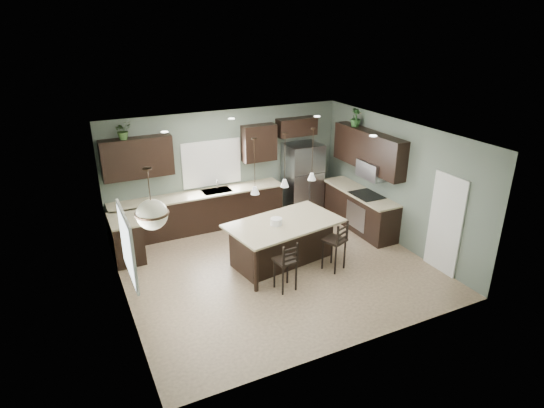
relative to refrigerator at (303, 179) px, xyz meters
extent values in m
plane|color=#9E8466|center=(-1.92, -2.33, -0.93)|extent=(6.00, 6.00, 0.00)
cube|color=white|center=(1.05, -3.88, 0.09)|extent=(0.04, 0.82, 2.04)
cube|color=white|center=(-2.32, 0.40, 0.62)|extent=(1.35, 0.02, 1.00)
cube|color=white|center=(-4.91, -3.13, 0.62)|extent=(0.02, 1.10, 1.00)
cube|color=black|center=(-4.62, -0.63, -0.48)|extent=(0.60, 0.90, 0.90)
cube|color=beige|center=(-4.60, -0.63, -0.01)|extent=(0.66, 0.96, 0.04)
cube|color=black|center=(-2.77, 0.12, -0.48)|extent=(4.20, 0.60, 0.90)
cube|color=beige|center=(-2.77, 0.10, -0.01)|extent=(4.20, 0.66, 0.04)
cube|color=gray|center=(-2.32, 0.10, 0.01)|extent=(0.70, 0.45, 0.01)
cylinder|color=silver|center=(-2.32, 0.07, 0.16)|extent=(0.02, 0.02, 0.28)
cube|color=black|center=(-4.07, 0.25, 1.02)|extent=(1.55, 0.34, 0.90)
cube|color=black|center=(-1.12, 0.25, 1.02)|extent=(0.85, 0.34, 0.90)
cube|color=black|center=(-0.07, 0.25, 1.32)|extent=(1.05, 0.34, 0.45)
cube|color=black|center=(0.78, -1.46, -0.48)|extent=(0.60, 2.35, 0.90)
cube|color=beige|center=(0.76, -1.46, -0.01)|extent=(0.66, 2.35, 0.04)
cube|color=black|center=(0.76, -1.73, 0.02)|extent=(0.58, 0.75, 0.02)
cube|color=gray|center=(0.47, -1.73, -0.48)|extent=(0.01, 0.72, 0.60)
cube|color=black|center=(0.91, -1.46, 1.02)|extent=(0.34, 2.35, 0.90)
cube|color=gray|center=(0.86, -1.73, 0.62)|extent=(0.40, 0.75, 0.40)
cube|color=#93929A|center=(0.00, 0.00, 0.00)|extent=(0.90, 0.74, 1.85)
cube|color=black|center=(-1.69, -2.22, -0.46)|extent=(2.50, 1.68, 0.92)
cylinder|color=white|center=(-1.88, -2.25, 0.07)|extent=(0.24, 0.24, 0.14)
cube|color=black|center=(-2.14, -3.15, -0.42)|extent=(0.41, 0.41, 1.02)
cube|color=black|center=(-0.90, -2.91, -0.39)|extent=(0.52, 0.52, 1.08)
imported|color=#2E4920|center=(-4.31, 0.22, 1.67)|extent=(0.44, 0.41, 0.39)
imported|color=#295826|center=(0.88, -0.92, 1.69)|extent=(0.28, 0.28, 0.44)
plane|color=slate|center=(-1.92, 0.42, 0.48)|extent=(6.00, 0.00, 6.00)
plane|color=slate|center=(-1.92, -5.08, 0.48)|extent=(6.00, 0.00, 6.00)
plane|color=slate|center=(-4.92, -2.33, 0.48)|extent=(0.00, 5.50, 5.50)
plane|color=slate|center=(1.08, -2.33, 0.48)|extent=(0.00, 5.50, 5.50)
plane|color=white|center=(-1.92, -2.33, 1.87)|extent=(6.00, 6.00, 0.00)
camera|label=1|loc=(-5.60, -9.73, 3.88)|focal=30.00mm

